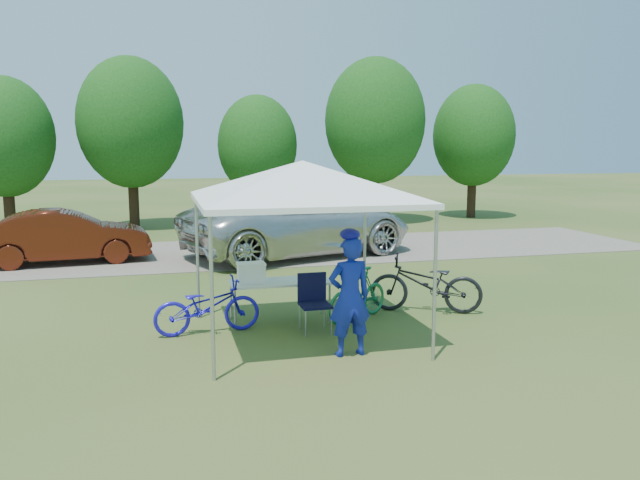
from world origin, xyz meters
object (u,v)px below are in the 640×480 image
object	(u,v)px
sedan	(66,236)
bike_dark	(426,284)
bike_blue	(207,306)
cyclist	(350,297)
cooler	(251,272)
folding_table	(280,283)
folding_chair	(314,297)
bike_green	(358,294)
minivan	(299,222)

from	to	relation	value
sedan	bike_dark	bearing A→B (deg)	-140.54
bike_blue	sedan	distance (m)	7.57
cyclist	cooler	bearing A→B (deg)	-65.47
cyclist	bike_blue	distance (m)	2.47
folding_table	bike_blue	world-z (taller)	bike_blue
folding_chair	cyclist	distance (m)	1.36
bike_green	cyclist	bearing A→B (deg)	-54.55
folding_chair	minivan	distance (m)	7.00
bike_green	bike_dark	bearing A→B (deg)	64.35
cooler	folding_table	bearing A→B (deg)	0.00
cyclist	folding_table	bearing A→B (deg)	-77.10
bike_dark	minivan	distance (m)	6.38
cooler	bike_dark	distance (m)	3.12
minivan	bike_green	bearing A→B (deg)	158.43
cooler	bike_dark	world-z (taller)	bike_dark
minivan	bike_blue	bearing A→B (deg)	138.03
folding_table	cyclist	world-z (taller)	cyclist
folding_table	cooler	world-z (taller)	cooler
folding_chair	minivan	bearing A→B (deg)	78.87
folding_table	cyclist	xyz separation A→B (m)	(0.62, -1.99, 0.20)
cyclist	sedan	bearing A→B (deg)	-64.57
cyclist	sedan	size ratio (longest dim) A/B	0.42
bike_blue	folding_table	bearing A→B (deg)	-77.12
cooler	sedan	size ratio (longest dim) A/B	0.11
bike_dark	cyclist	bearing A→B (deg)	-22.52
folding_chair	cooler	bearing A→B (deg)	142.37
bike_green	folding_table	bearing A→B (deg)	-135.29
bike_dark	bike_green	bearing A→B (deg)	-58.36
cyclist	minivan	bearing A→B (deg)	-102.01
bike_dark	minivan	world-z (taller)	minivan
folding_chair	minivan	world-z (taller)	minivan
cyclist	minivan	size ratio (longest dim) A/B	0.27
bike_green	bike_blue	bearing A→B (deg)	-119.60
sedan	cooler	bearing A→B (deg)	-156.52
bike_green	sedan	distance (m)	8.78
folding_table	minivan	distance (m)	6.43
bike_blue	minivan	world-z (taller)	minivan
cyclist	folding_chair	bearing A→B (deg)	-85.78
sedan	minivan	bearing A→B (deg)	-99.69
bike_blue	cooler	bearing A→B (deg)	-66.86
cyclist	bike_blue	xyz separation A→B (m)	(-1.87, 1.56, -0.41)
bike_blue	bike_dark	size ratio (longest dim) A/B	0.85
folding_table	bike_green	world-z (taller)	bike_green
cyclist	bike_blue	world-z (taller)	cyclist
folding_table	minivan	xyz separation A→B (m)	(1.72, 6.19, 0.25)
bike_dark	sedan	size ratio (longest dim) A/B	0.48
folding_table	folding_chair	xyz separation A→B (m)	(0.42, -0.68, -0.10)
folding_table	folding_chair	distance (m)	0.81
bike_green	minivan	bearing A→B (deg)	143.34
cooler	bike_green	xyz separation A→B (m)	(1.77, -0.28, -0.41)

